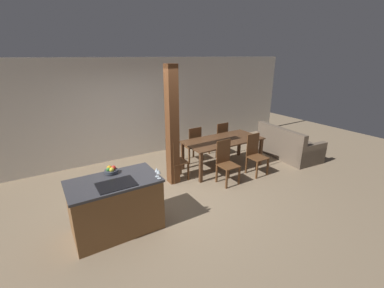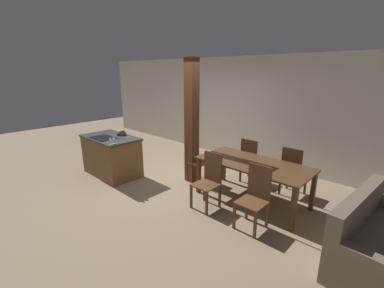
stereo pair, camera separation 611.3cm
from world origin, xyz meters
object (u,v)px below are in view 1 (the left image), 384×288
Objects in this scene: wine_glass_middle at (157,170)px; dining_chair_near_left at (226,162)px; wine_glass_near at (159,172)px; timber_post at (172,127)px; fruit_bowl at (111,170)px; couch at (288,147)px; dining_chair_far_left at (193,144)px; dining_chair_head_end at (174,160)px; kitchen_island at (116,205)px; dining_table at (223,143)px; dining_chair_far_right at (220,139)px; dining_chair_near_right at (255,154)px.

wine_glass_middle is 2.12m from dining_chair_near_left.
timber_post is at bearing 54.85° from wine_glass_near.
dining_chair_near_left is at bearing 2.64° from fruit_bowl.
wine_glass_near is 0.06× the size of timber_post.
wine_glass_near is 4.63m from couch.
dining_chair_far_left and dining_chair_head_end have the same top height.
dining_chair_near_left is at bearing 90.00° from dining_chair_far_left.
fruit_bowl is 2.57m from dining_chair_near_left.
kitchen_island is 1.97m from dining_chair_head_end.
fruit_bowl is 1.74m from timber_post.
wine_glass_middle is 2.78m from dining_table.
wine_glass_near is 3.59m from dining_chair_far_right.
dining_chair_near_right is at bearing 0.00° from dining_chair_near_left.
dining_chair_near_left is 0.90m from dining_chair_near_right.
couch is at bearing -96.47° from dining_chair_head_end.
dining_chair_far_left is at bearing 122.87° from dining_chair_near_right.
dining_chair_far_right is at bearing 57.13° from dining_table.
wine_glass_near is 2.99m from dining_chair_near_right.
wine_glass_near is 1.00× the size of wine_glass_middle.
dining_table is 1.14× the size of couch.
dining_chair_near_left is 2.53m from couch.
couch is (2.50, -1.09, -0.21)m from dining_chair_far_left.
timber_post is (-1.45, -0.07, 0.64)m from dining_table.
dining_chair_near_right is (2.85, 0.72, -0.53)m from wine_glass_near.
wine_glass_middle reaches higher than dining_table.
dining_chair_near_left is at bearing 8.55° from kitchen_island.
wine_glass_middle is 2.97m from dining_chair_near_right.
dining_chair_head_end is (-1.83, 0.70, 0.00)m from dining_chair_near_right.
wine_glass_near reaches higher than fruit_bowl.
couch is (2.05, -0.39, -0.37)m from dining_table.
timber_post reaches higher than dining_chair_near_left.
fruit_bowl is 0.22× the size of dining_chair_near_left.
fruit_bowl is 1.85m from dining_chair_head_end.
kitchen_island is at bearing -173.64° from dining_chair_near_right.
dining_chair_near_right reaches higher than kitchen_island.
dining_table is at bearing -90.00° from dining_chair_head_end.
wine_glass_middle is 2.87m from dining_chair_far_left.
dining_chair_far_right is 1.96m from dining_chair_head_end.
dining_chair_near_right is (3.43, 0.12, -0.46)m from fruit_bowl.
timber_post is at bearing 161.68° from dining_chair_near_right.
fruit_bowl is 0.84m from wine_glass_near.
dining_chair_near_left is at bearing 20.30° from wine_glass_near.
wine_glass_near is 0.16× the size of dining_chair_near_right.
dining_chair_near_left is 1.00× the size of dining_chair_head_end.
dining_chair_far_right is (2.85, 2.04, -0.53)m from wine_glass_middle.
dining_chair_near_left reaches higher than couch.
wine_glass_near is 0.08m from wine_glass_middle.
wine_glass_near reaches higher than dining_chair_near_left.
dining_chair_far_right is at bearing 35.54° from wine_glass_middle.
kitchen_island is at bearing 123.35° from dining_chair_head_end.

